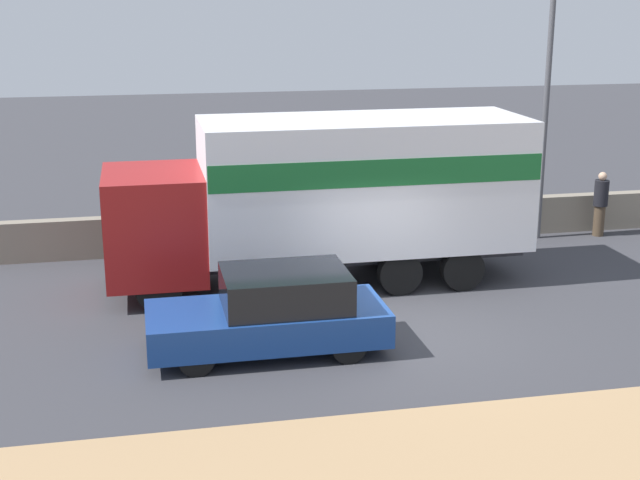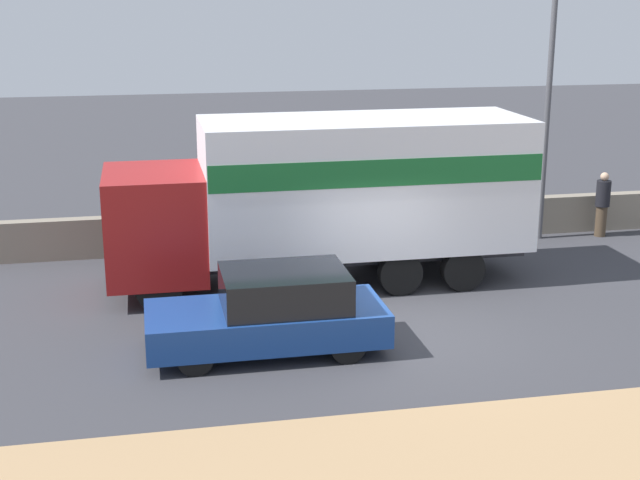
# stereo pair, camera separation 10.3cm
# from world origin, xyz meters

# --- Properties ---
(ground_plane) EXTENTS (80.00, 80.00, 0.00)m
(ground_plane) POSITION_xyz_m (0.00, 0.00, 0.00)
(ground_plane) COLOR #38383D
(stone_wall_backdrop) EXTENTS (60.00, 0.35, 0.93)m
(stone_wall_backdrop) POSITION_xyz_m (0.00, 5.99, 0.47)
(stone_wall_backdrop) COLOR gray
(stone_wall_backdrop) RESTS_ON ground_plane
(street_lamp) EXTENTS (0.56, 0.28, 7.12)m
(street_lamp) POSITION_xyz_m (5.21, 5.49, 4.11)
(street_lamp) COLOR #4C4C51
(street_lamp) RESTS_ON ground_plane
(box_truck) EXTENTS (8.64, 2.60, 3.44)m
(box_truck) POSITION_xyz_m (-0.56, 3.17, 1.99)
(box_truck) COLOR maroon
(box_truck) RESTS_ON ground_plane
(car_hatchback) EXTENTS (4.04, 1.72, 1.42)m
(car_hatchback) POSITION_xyz_m (-2.37, -0.34, 0.70)
(car_hatchback) COLOR navy
(car_hatchback) RESTS_ON ground_plane
(pedestrian) EXTENTS (0.35, 0.35, 1.63)m
(pedestrian) POSITION_xyz_m (6.79, 5.38, 0.84)
(pedestrian) COLOR #473828
(pedestrian) RESTS_ON ground_plane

